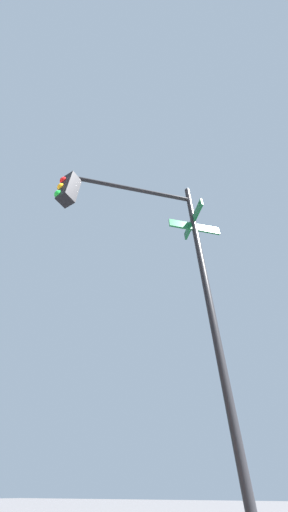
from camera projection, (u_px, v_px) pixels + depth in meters
traffic_signal_near at (140, 234)px, 4.88m from camera, size 2.53×2.44×6.38m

